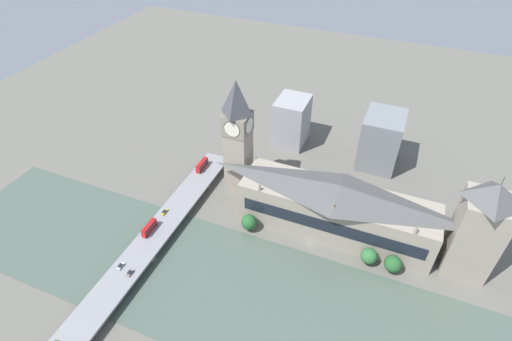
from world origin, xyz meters
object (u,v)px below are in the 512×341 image
(victoria_tower, at_px, (479,228))
(clock_tower, at_px, (238,135))
(double_decker_bus_mid, at_px, (202,165))
(car_northbound_mid, at_px, (130,273))
(road_bridge, at_px, (142,252))
(double_decker_bus_lead, at_px, (149,228))
(parliament_hall, at_px, (336,208))
(car_northbound_tail, at_px, (165,212))
(car_southbound_tail, at_px, (121,266))

(victoria_tower, bearing_deg, clock_tower, 84.66)
(double_decker_bus_mid, distance_m, car_northbound_mid, 81.25)
(road_bridge, relative_size, double_decker_bus_mid, 14.74)
(clock_tower, distance_m, double_decker_bus_lead, 66.61)
(parliament_hall, bearing_deg, road_bridge, 124.11)
(clock_tower, xyz_separation_m, victoria_tower, (-11.48, -122.83, -10.79))
(double_decker_bus_lead, xyz_separation_m, double_decker_bus_mid, (55.40, -0.27, 0.15))
(parliament_hall, distance_m, road_bridge, 99.21)
(double_decker_bus_lead, bearing_deg, road_bridge, -164.53)
(parliament_hall, distance_m, victoria_tower, 64.04)
(car_northbound_mid, xyz_separation_m, car_northbound_tail, (39.62, 6.78, -0.02))
(road_bridge, bearing_deg, victoria_tower, -69.07)
(parliament_hall, bearing_deg, clock_tower, 79.07)
(parliament_hall, bearing_deg, car_southbound_tail, 128.31)
(parliament_hall, height_order, double_decker_bus_lead, parliament_hall)
(parliament_hall, height_order, victoria_tower, victoria_tower)
(double_decker_bus_mid, relative_size, car_northbound_tail, 2.44)
(double_decker_bus_mid, height_order, car_southbound_tail, double_decker_bus_mid)
(car_northbound_mid, relative_size, car_northbound_tail, 0.83)
(road_bridge, height_order, car_northbound_tail, car_northbound_tail)
(parliament_hall, relative_size, car_northbound_tail, 21.28)
(victoria_tower, distance_m, car_northbound_tail, 152.52)
(car_northbound_mid, bearing_deg, double_decker_bus_lead, 14.36)
(double_decker_bus_lead, relative_size, car_northbound_tail, 2.31)
(victoria_tower, relative_size, car_southbound_tail, 13.17)
(victoria_tower, xyz_separation_m, double_decker_bus_mid, (12.36, 147.93, -17.74))
(victoria_tower, distance_m, double_decker_bus_lead, 155.35)
(clock_tower, distance_m, victoria_tower, 123.84)
(road_bridge, distance_m, double_decker_bus_mid, 67.92)
(road_bridge, relative_size, car_southbound_tail, 39.48)
(victoria_tower, height_order, car_northbound_tail, victoria_tower)
(parliament_hall, relative_size, road_bridge, 0.59)
(double_decker_bus_mid, bearing_deg, victoria_tower, -94.78)
(road_bridge, bearing_deg, double_decker_bus_lead, 15.47)
(parliament_hall, distance_m, double_decker_bus_mid, 86.00)
(double_decker_bus_mid, bearing_deg, car_northbound_tail, 179.30)
(road_bridge, relative_size, double_decker_bus_lead, 15.53)
(double_decker_bus_mid, height_order, car_northbound_tail, double_decker_bus_mid)
(car_southbound_tail, bearing_deg, clock_tower, -17.75)
(road_bridge, height_order, car_southbound_tail, car_southbound_tail)
(road_bridge, height_order, car_northbound_mid, car_northbound_mid)
(parliament_hall, height_order, double_decker_bus_mid, parliament_hall)
(car_southbound_tail, bearing_deg, double_decker_bus_lead, 0.47)
(double_decker_bus_lead, height_order, car_northbound_mid, double_decker_bus_lead)
(double_decker_bus_lead, bearing_deg, clock_tower, -24.95)
(victoria_tower, xyz_separation_m, road_bridge, (-55.38, 144.78, -21.41))
(parliament_hall, bearing_deg, car_northbound_tail, 108.74)
(double_decker_bus_mid, bearing_deg, car_southbound_tail, 179.95)
(clock_tower, height_order, car_northbound_tail, clock_tower)
(clock_tower, xyz_separation_m, double_decker_bus_mid, (0.89, 25.10, -28.53))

